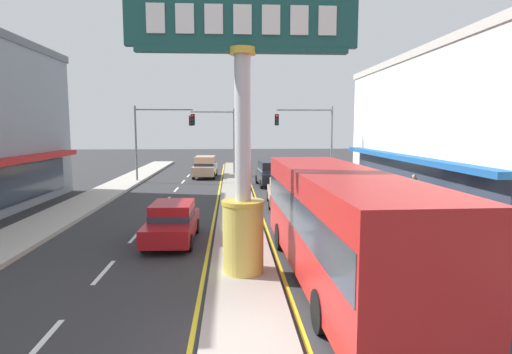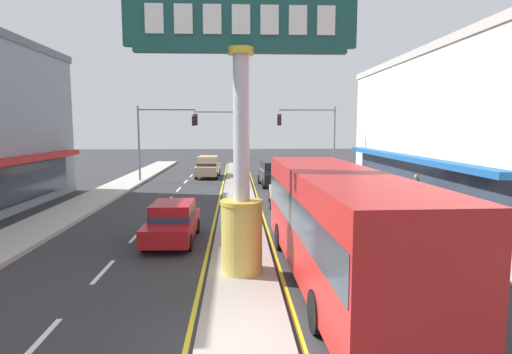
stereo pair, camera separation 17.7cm
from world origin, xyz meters
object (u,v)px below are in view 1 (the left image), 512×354
at_px(district_sign, 243,134).
at_px(storefront_right, 486,127).
at_px(traffic_light_left_side, 158,130).
at_px(traffic_light_median_far, 218,130).
at_px(pedestrian_far_side, 414,188).
at_px(pedestrian_near_kerb, 390,188).
at_px(suv_near_left_lane, 271,173).
at_px(sedan_far_left_oncoming, 172,222).
at_px(suv_kerb_right, 371,205).
at_px(bus_near_right_lane, 337,219).
at_px(suv_far_right_lane, 205,167).
at_px(traffic_light_right_side, 311,130).
at_px(sedan_mid_left_lane, 284,192).

bearing_deg(district_sign, storefront_right, 39.91).
height_order(traffic_light_left_side, traffic_light_median_far, same).
relative_size(traffic_light_left_side, pedestrian_far_side, 3.60).
bearing_deg(pedestrian_near_kerb, suv_near_left_lane, 121.09).
bearing_deg(storefront_right, sedan_far_left_oncoming, -154.34).
bearing_deg(pedestrian_far_side, suv_kerb_right, -132.66).
relative_size(bus_near_right_lane, suv_far_right_lane, 2.41).
relative_size(district_sign, traffic_light_left_side, 1.33).
height_order(traffic_light_right_side, suv_far_right_lane, traffic_light_right_side).
relative_size(bus_near_right_lane, pedestrian_near_kerb, 6.69).
height_order(bus_near_right_lane, suv_near_left_lane, bus_near_right_lane).
relative_size(suv_kerb_right, pedestrian_near_kerb, 2.74).
relative_size(traffic_light_left_side, suv_kerb_right, 1.35).
relative_size(traffic_light_left_side, suv_near_left_lane, 1.32).
relative_size(bus_near_right_lane, suv_kerb_right, 2.45).
bearing_deg(sedan_mid_left_lane, traffic_light_median_far, 105.08).
relative_size(district_sign, storefront_right, 0.34).
distance_m(bus_near_right_lane, pedestrian_near_kerb, 12.30).
xyz_separation_m(suv_near_left_lane, suv_kerb_right, (3.30, -13.53, 0.00)).
bearing_deg(storefront_right, suv_far_right_lane, 144.09).
distance_m(suv_near_left_lane, sedan_mid_left_lane, 8.15).
xyz_separation_m(district_sign, sedan_mid_left_lane, (2.67, 11.52, -3.51)).
distance_m(storefront_right, pedestrian_near_kerb, 7.97).
relative_size(traffic_light_left_side, traffic_light_median_far, 1.00).
height_order(bus_near_right_lane, suv_far_right_lane, bus_near_right_lane).
distance_m(traffic_light_left_side, suv_near_left_lane, 9.89).
height_order(district_sign, sedan_far_left_oncoming, district_sign).
bearing_deg(pedestrian_near_kerb, traffic_light_right_side, 99.88).
xyz_separation_m(district_sign, sedan_far_left_oncoming, (-2.67, 4.11, -3.51)).
height_order(traffic_light_median_far, suv_near_left_lane, traffic_light_median_far).
distance_m(storefront_right, traffic_light_median_far, 22.16).
height_order(district_sign, suv_kerb_right, district_sign).
height_order(traffic_light_right_side, sedan_far_left_oncoming, traffic_light_right_side).
bearing_deg(sedan_far_left_oncoming, suv_far_right_lane, 90.00).
bearing_deg(suv_far_right_lane, pedestrian_near_kerb, -54.31).
xyz_separation_m(suv_kerb_right, pedestrian_far_side, (3.76, 4.08, 0.17)).
relative_size(traffic_light_right_side, suv_far_right_lane, 1.33).
bearing_deg(pedestrian_near_kerb, storefront_right, 20.07).
relative_size(storefront_right, sedan_far_left_oncoming, 5.54).
bearing_deg(suv_kerb_right, suv_near_left_lane, 103.69).
bearing_deg(sedan_mid_left_lane, traffic_light_right_side, 71.72).
relative_size(sedan_mid_left_lane, pedestrian_near_kerb, 2.61).
height_order(traffic_light_right_side, suv_near_left_lane, traffic_light_right_side).
height_order(district_sign, traffic_light_right_side, district_sign).
xyz_separation_m(suv_kerb_right, pedestrian_near_kerb, (2.41, 4.08, 0.15)).
distance_m(storefront_right, sedan_mid_left_lane, 13.09).
distance_m(sedan_far_left_oncoming, pedestrian_near_kerb, 12.63).
xyz_separation_m(traffic_light_left_side, traffic_light_median_far, (4.70, 4.87, -0.05)).
height_order(suv_near_left_lane, sedan_far_left_oncoming, suv_near_left_lane).
distance_m(storefront_right, suv_far_right_lane, 22.30).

